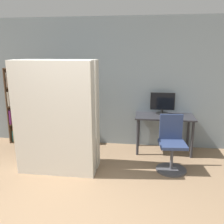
{
  "coord_description": "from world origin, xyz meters",
  "views": [
    {
      "loc": [
        0.96,
        -2.24,
        2.0
      ],
      "look_at": [
        0.41,
        1.64,
        1.05
      ],
      "focal_mm": 40.0,
      "sensor_mm": 36.0,
      "label": 1
    }
  ],
  "objects_px": {
    "office_chair": "(172,148)",
    "mattress_near": "(54,120)",
    "mattress_far": "(62,114)",
    "bookshelf": "(24,106)",
    "monitor": "(162,103)"
  },
  "relations": [
    {
      "from": "office_chair",
      "to": "monitor",
      "type": "bearing_deg",
      "value": 97.56
    },
    {
      "from": "office_chair",
      "to": "mattress_near",
      "type": "xyz_separation_m",
      "value": [
        -1.91,
        -0.43,
        0.55
      ]
    },
    {
      "from": "mattress_far",
      "to": "mattress_near",
      "type": "bearing_deg",
      "value": -90.0
    },
    {
      "from": "office_chair",
      "to": "mattress_far",
      "type": "height_order",
      "value": "mattress_far"
    },
    {
      "from": "mattress_near",
      "to": "mattress_far",
      "type": "distance_m",
      "value": 0.36
    },
    {
      "from": "office_chair",
      "to": "mattress_far",
      "type": "bearing_deg",
      "value": -178.01
    },
    {
      "from": "mattress_near",
      "to": "mattress_far",
      "type": "relative_size",
      "value": 1.0
    },
    {
      "from": "bookshelf",
      "to": "office_chair",
      "type": "bearing_deg",
      "value": -17.27
    },
    {
      "from": "monitor",
      "to": "bookshelf",
      "type": "bearing_deg",
      "value": 179.77
    },
    {
      "from": "monitor",
      "to": "office_chair",
      "type": "distance_m",
      "value": 1.14
    },
    {
      "from": "monitor",
      "to": "mattress_near",
      "type": "relative_size",
      "value": 0.26
    },
    {
      "from": "monitor",
      "to": "office_chair",
      "type": "height_order",
      "value": "monitor"
    },
    {
      "from": "mattress_far",
      "to": "bookshelf",
      "type": "bearing_deg",
      "value": 139.9
    },
    {
      "from": "monitor",
      "to": "mattress_near",
      "type": "distance_m",
      "value": 2.27
    },
    {
      "from": "bookshelf",
      "to": "mattress_near",
      "type": "height_order",
      "value": "mattress_near"
    }
  ]
}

